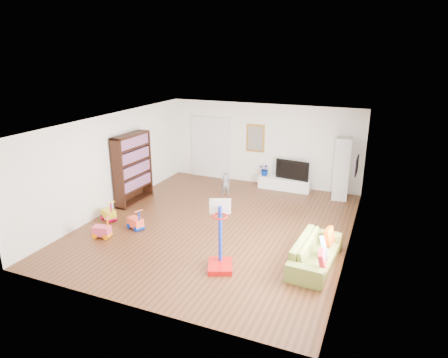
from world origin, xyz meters
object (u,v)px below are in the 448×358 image
at_px(sofa, 316,252).
at_px(bookshelf, 133,169).
at_px(media_console, 284,184).
at_px(basketball_hoop, 220,236).

bearing_deg(sofa, bookshelf, 77.81).
relative_size(media_console, basketball_hoop, 1.13).
xyz_separation_m(bookshelf, basketball_hoop, (3.90, -2.55, -0.29)).
bearing_deg(basketball_hoop, bookshelf, 124.47).
height_order(media_console, basketball_hoop, basketball_hoop).
distance_m(media_console, bookshelf, 4.85).
bearing_deg(media_console, sofa, -67.30).
xyz_separation_m(media_console, sofa, (1.81, -4.40, 0.09)).
relative_size(media_console, bookshelf, 0.82).
distance_m(bookshelf, sofa, 5.96).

